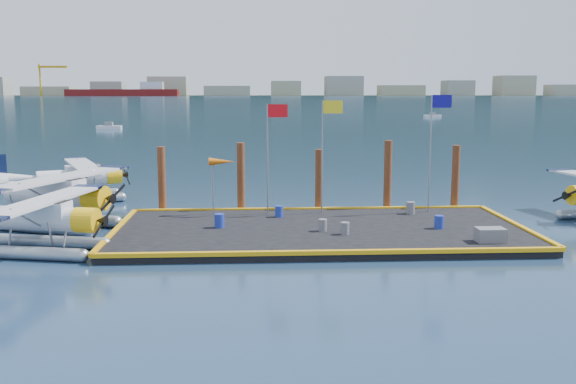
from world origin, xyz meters
name	(u,v)px	position (x,y,z in m)	size (l,w,h in m)	color
ground	(320,235)	(0.00, 0.00, 0.00)	(4000.00, 4000.00, 0.00)	navy
dock	(320,231)	(0.00, 0.00, 0.20)	(20.00, 10.00, 0.40)	black
dock_bumpers	(320,226)	(0.00, 0.00, 0.49)	(20.25, 10.25, 0.18)	orange
far_backdrop	(341,90)	(239.91, 1737.52, 9.45)	(3050.00, 2050.00, 810.00)	black
seaplane_a	(38,222)	(-12.77, -2.94, 1.41)	(8.44, 9.17, 3.25)	#8F969C
seaplane_b	(54,198)	(-13.62, 2.27, 1.60)	(9.58, 10.11, 3.67)	#8F969C
seaplane_c	(77,180)	(-14.65, 10.53, 1.43)	(8.55, 9.02, 3.28)	#8F969C
drum_0	(219,221)	(-4.99, 0.24, 0.74)	(0.49, 0.49, 0.69)	#1B2D99
drum_1	(345,228)	(1.02, -1.62, 0.69)	(0.41, 0.41, 0.58)	slate
drum_2	(439,222)	(5.85, -0.56, 0.72)	(0.46, 0.46, 0.64)	#1B2D99
drum_3	(323,225)	(0.04, -0.86, 0.69)	(0.41, 0.41, 0.58)	slate
drum_4	(411,208)	(5.36, 3.24, 0.73)	(0.47, 0.47, 0.67)	slate
drum_5	(279,211)	(-1.92, 2.77, 0.70)	(0.43, 0.43, 0.61)	#1B2D99
crate	(490,235)	(7.34, -3.48, 0.71)	(1.26, 0.84, 0.63)	slate
flagpole_red	(271,141)	(-2.29, 3.80, 4.40)	(1.14, 0.08, 6.00)	gray
flagpole_yellow	(326,139)	(0.70, 3.80, 4.51)	(1.14, 0.08, 6.20)	gray
flagpole_blue	(434,135)	(6.70, 3.80, 4.69)	(1.14, 0.08, 6.50)	gray
windsock	(221,163)	(-5.03, 3.80, 3.23)	(1.40, 0.44, 3.12)	gray
piling_0	(162,182)	(-8.50, 5.40, 2.00)	(0.44, 0.44, 4.00)	#472414
piling_1	(241,179)	(-4.00, 5.40, 2.10)	(0.44, 0.44, 4.20)	#472414
piling_2	(319,182)	(0.50, 5.40, 1.90)	(0.44, 0.44, 3.80)	#472414
piling_3	(388,177)	(4.50, 5.40, 2.15)	(0.44, 0.44, 4.30)	#472414
piling_4	(455,179)	(8.50, 5.40, 2.00)	(0.44, 0.44, 4.00)	#472414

